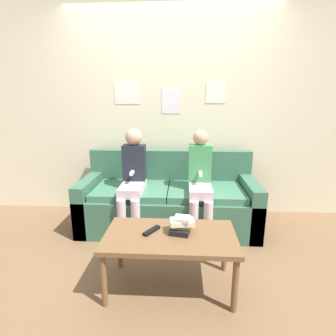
% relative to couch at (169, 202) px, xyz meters
% --- Properties ---
extents(ground_plane, '(10.00, 10.00, 0.00)m').
position_rel_couch_xyz_m(ground_plane, '(0.00, -0.51, -0.29)').
color(ground_plane, brown).
extents(wall_back, '(8.00, 0.07, 2.60)m').
position_rel_couch_xyz_m(wall_back, '(-0.00, 0.49, 1.01)').
color(wall_back, beige).
rests_on(wall_back, ground_plane).
extents(couch, '(1.95, 0.79, 0.84)m').
position_rel_couch_xyz_m(couch, '(0.00, 0.00, 0.00)').
color(couch, '#38664C').
rests_on(couch, ground_plane).
extents(coffee_table, '(0.99, 0.54, 0.45)m').
position_rel_couch_xyz_m(coffee_table, '(0.07, -1.05, 0.11)').
color(coffee_table, brown).
rests_on(coffee_table, ground_plane).
extents(person_left, '(0.24, 0.55, 1.14)m').
position_rel_couch_xyz_m(person_left, '(-0.37, -0.18, 0.35)').
color(person_left, silver).
rests_on(person_left, ground_plane).
extents(person_right, '(0.24, 0.55, 1.13)m').
position_rel_couch_xyz_m(person_right, '(0.34, -0.19, 0.34)').
color(person_right, silver).
rests_on(person_right, ground_plane).
extents(tv_remote, '(0.12, 0.16, 0.02)m').
position_rel_couch_xyz_m(tv_remote, '(-0.07, -1.02, 0.17)').
color(tv_remote, black).
rests_on(tv_remote, coffee_table).
extents(book_stack, '(0.20, 0.18, 0.13)m').
position_rel_couch_xyz_m(book_stack, '(0.15, -1.02, 0.22)').
color(book_stack, black).
rests_on(book_stack, coffee_table).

